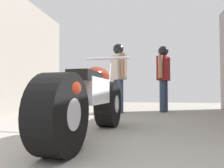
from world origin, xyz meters
name	(u,v)px	position (x,y,z in m)	size (l,w,h in m)	color
ground_plane	(121,122)	(0.00, 3.20, 0.00)	(15.38, 15.38, 0.00)	gray
motorcycle_maroon_cruiser	(90,100)	(-0.20, 1.87, 0.44)	(0.68, 2.30, 1.07)	black
mechanic_in_blue	(163,72)	(0.88, 5.38, 1.08)	(0.39, 0.70, 1.80)	#2D3851
mechanic_with_helmet	(118,71)	(-0.31, 4.99, 1.09)	(0.49, 0.66, 1.82)	#384766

